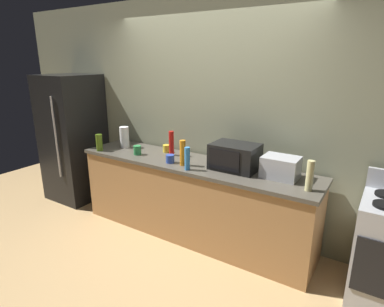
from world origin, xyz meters
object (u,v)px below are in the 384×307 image
Objects in this scene: bottle_dish_soap at (183,153)px; bottle_olive_oil at (99,143)px; mug_blue at (170,159)px; mug_yellow at (166,148)px; paper_towel_roll at (124,137)px; bottle_vinegar at (310,176)px; refrigerator at (73,138)px; bottle_spray_cleaner at (187,159)px; bottle_hot_sauce at (171,143)px; microwave at (235,157)px; mug_green at (137,150)px; toaster_oven at (281,167)px.

bottle_olive_oil is (-1.20, -0.10, -0.03)m from bottle_dish_soap.
mug_yellow is at bearing 132.58° from mug_blue.
bottle_vinegar is (2.36, -0.17, 0.00)m from paper_towel_roll.
refrigerator reaches higher than bottle_spray_cleaner.
bottle_hot_sauce is at bearing 123.01° from mug_blue.
bottle_vinegar is (1.19, 0.12, 0.02)m from bottle_spray_cleaner.
bottle_vinegar is 0.94× the size of bottle_hot_sauce.
bottle_dish_soap reaches higher than mug_yellow.
microwave is at bearing -0.08° from paper_towel_roll.
microwave is 1.75m from bottle_olive_oil.
paper_towel_roll is at bearing 167.32° from mug_blue.
bottle_hot_sauce is (-0.85, 0.04, 0.01)m from microwave.
bottle_dish_soap is at bearing -160.10° from microwave.
microwave is 2.31× the size of bottle_olive_oil.
microwave is at bearing 7.46° from mug_green.
microwave is 0.81m from bottle_vinegar.
mug_green is at bearing -4.69° from refrigerator.
microwave is at bearing -2.96° from bottle_hot_sauce.
microwave is at bearing 9.41° from bottle_olive_oil.
bottle_spray_cleaner is 0.88× the size of bottle_vinegar.
bottle_vinegar is (1.31, 0.03, -0.00)m from bottle_dish_soap.
toaster_oven is 2.22m from bottle_olive_oil.
paper_towel_roll is at bearing 156.10° from mug_green.
bottle_vinegar is at bearing -29.71° from toaster_oven.
bottle_olive_oil is 1.90× the size of mug_green.
bottle_spray_cleaner reaches higher than mug_yellow.
mug_blue is (0.16, -0.24, -0.10)m from bottle_hot_sauce.
toaster_oven reaches higher than bottle_olive_oil.
microwave is (2.55, 0.05, 0.13)m from refrigerator.
bottle_hot_sauce is 2.68× the size of mug_green.
mug_blue is at bearing -4.53° from refrigerator.
refrigerator is at bearing 178.00° from bottle_vinegar.
refrigerator is at bearing 175.98° from bottle_dish_soap.
mug_yellow is 0.42m from mug_blue.
paper_towel_roll is 0.92× the size of bottle_hot_sauce.
paper_towel_roll is (0.98, 0.05, 0.13)m from refrigerator.
mug_green is at bearing 179.82° from bottle_vinegar.
bottle_vinegar is 1.48m from mug_blue.
bottle_vinegar is at bearing -11.76° from microwave.
bottle_spray_cleaner is 0.16m from bottle_dish_soap.
mug_yellow is at bearing 175.88° from toaster_oven.
mug_blue is (0.29, -0.31, -0.00)m from mug_yellow.
bottle_vinegar is at bearing 1.19° from mug_blue.
bottle_hot_sauce is at bearing 3.29° from paper_towel_roll.
microwave and paper_towel_roll have the same top height.
refrigerator is 7.45× the size of bottle_spray_cleaner.
mug_blue is (-0.29, 0.09, -0.08)m from bottle_spray_cleaner.
bottle_hot_sauce is at bearing 29.23° from mug_green.
bottle_olive_oil is 0.71× the size of bottle_hot_sauce.
bottle_hot_sauce reaches higher than bottle_dish_soap.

